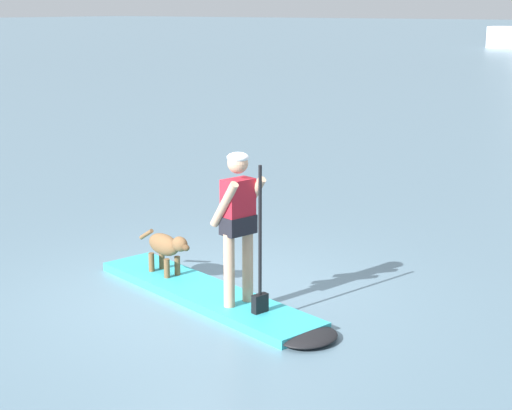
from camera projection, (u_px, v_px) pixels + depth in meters
name	position (u px, v px, depth m)	size (l,w,h in m)	color
ground_plane	(205.00, 298.00, 9.30)	(400.00, 400.00, 0.00)	slate
paddleboard	(218.00, 299.00, 9.12)	(3.64, 1.46, 0.10)	#33B2BF
person_paddler	(239.00, 218.00, 8.61)	(0.66, 0.55, 1.68)	tan
dog	(166.00, 246.00, 9.74)	(0.99, 0.34, 0.53)	brown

